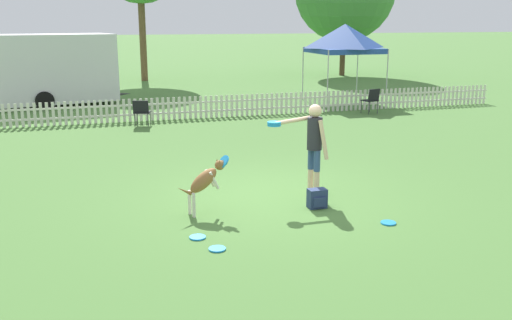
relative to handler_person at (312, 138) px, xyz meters
The scene contains 12 objects.
ground_plane 1.32m from the handler_person, 164.95° to the left, with size 240.00×240.00×0.00m, color #4C7A38.
handler_person is the anchor object (origin of this frame).
leaping_dog 2.22m from the handler_person, 168.36° to the right, with size 0.96×0.40×0.98m.
frisbee_near_handler 3.11m from the handler_person, 148.61° to the right, with size 0.25×0.25×0.02m.
frisbee_near_dog 3.27m from the handler_person, 138.46° to the right, with size 0.25×0.25×0.02m.
frisbee_midfield 2.20m from the handler_person, 71.66° to the right, with size 0.25×0.25×0.02m.
backpack_on_grass 1.19m from the handler_person, 104.19° to the right, with size 0.32×0.25×0.34m.
picket_fence 9.20m from the handler_person, 94.54° to the left, with size 23.96×0.04×0.74m.
folding_chair_blue_left 10.07m from the handler_person, 55.24° to the left, with size 0.57×0.58×0.88m.
folding_chair_center 8.58m from the handler_person, 105.16° to the left, with size 0.61×0.62×0.81m.
canopy_tent_main 12.76m from the handler_person, 61.62° to the left, with size 2.52×2.52×3.07m.
equipment_trailer 14.70m from the handler_person, 109.80° to the left, with size 5.45×3.23×2.69m.
Camera 1 is at (-3.33, -9.73, 3.23)m, focal length 40.00 mm.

